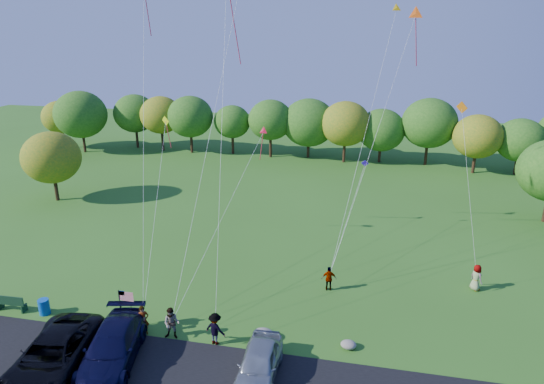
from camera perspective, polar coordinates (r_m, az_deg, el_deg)
The scene contains 17 objects.
ground at distance 29.07m, azimuth -7.65°, elevation -16.12°, with size 140.00×140.00×0.00m, color #2E601B.
asphalt_lane at distance 26.12m, azimuth -10.73°, elevation -20.92°, with size 44.00×6.00×0.06m, color black.
treeline at distance 59.46m, azimuth 6.64°, elevation 7.44°, with size 74.12×27.13×8.70m.
minivan_dark at distance 27.83m, azimuth -24.37°, elevation -17.16°, with size 3.14×6.80×1.89m, color black.
minivan_navy at distance 27.45m, azimuth -18.28°, elevation -16.96°, with size 2.53×6.22×1.80m, color black.
minivan_silver at distance 25.33m, azimuth -1.56°, elevation -19.54°, with size 1.92×4.78×1.63m, color #9EA3A8.
flyer_a at distance 29.20m, azimuth -14.91°, elevation -14.39°, with size 0.65×0.42×1.77m, color #4C4C59.
flyer_b at distance 28.51m, azimuth -11.71°, elevation -14.88°, with size 0.91×0.71×1.88m, color #4C4C59.
flyer_c at distance 27.69m, azimuth -6.70°, elevation -15.70°, with size 1.22×0.70×1.88m, color #4C4C59.
flyer_d at distance 32.63m, azimuth 6.74°, elevation -10.09°, with size 0.99×0.41×1.68m, color #4C4C59.
flyer_e at distance 35.11m, azimuth 22.90°, elevation -9.25°, with size 0.88×0.58×1.81m, color #4C4C59.
park_bench at distance 34.34m, azimuth -28.43°, elevation -11.40°, with size 1.97×0.51×1.09m.
trash_barrel at distance 33.21m, azimuth -25.24°, elevation -12.12°, with size 0.65×0.65×0.97m, color #0B49A5.
flag_assembly at distance 29.42m, azimuth -17.05°, elevation -12.08°, with size 0.92×0.60×2.49m.
boulder_near at distance 28.23m, azimuth -1.04°, elevation -16.38°, with size 1.21×0.95×0.60m, color gray.
boulder_far at distance 27.92m, azimuth 8.99°, elevation -17.31°, with size 0.86×0.71×0.45m, color gray.
kites_aloft at distance 34.88m, azimuth 1.35°, elevation 21.59°, with size 21.32×8.25×20.75m.
Camera 1 is at (8.50, -22.23, 16.71)m, focal length 32.00 mm.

